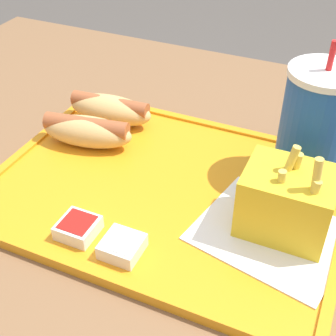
{
  "coord_description": "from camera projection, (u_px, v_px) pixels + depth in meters",
  "views": [
    {
      "loc": [
        0.21,
        -0.45,
        1.13
      ],
      "look_at": [
        0.02,
        -0.03,
        0.78
      ],
      "focal_mm": 50.0,
      "sensor_mm": 36.0,
      "label": 1
    }
  ],
  "objects": [
    {
      "name": "food_tray",
      "position": [
        168.0,
        189.0,
        0.6
      ],
      "size": [
        0.45,
        0.33,
        0.01
      ],
      "color": "orange",
      "rests_on": "dining_table"
    },
    {
      "name": "hot_dog_near",
      "position": [
        87.0,
        130.0,
        0.66
      ],
      "size": [
        0.14,
        0.07,
        0.04
      ],
      "color": "tan",
      "rests_on": "food_tray"
    },
    {
      "name": "sauce_cup_mayo",
      "position": [
        122.0,
        246.0,
        0.51
      ],
      "size": [
        0.04,
        0.04,
        0.02
      ],
      "color": "silver",
      "rests_on": "food_tray"
    },
    {
      "name": "sauce_cup_ketchup",
      "position": [
        78.0,
        227.0,
        0.53
      ],
      "size": [
        0.04,
        0.04,
        0.02
      ],
      "color": "silver",
      "rests_on": "food_tray"
    },
    {
      "name": "soda_cup",
      "position": [
        316.0,
        124.0,
        0.58
      ],
      "size": [
        0.09,
        0.09,
        0.18
      ],
      "color": "#194CA5",
      "rests_on": "food_tray"
    },
    {
      "name": "fries_carton",
      "position": [
        287.0,
        201.0,
        0.52
      ],
      "size": [
        0.1,
        0.08,
        0.12
      ],
      "color": "gold",
      "rests_on": "food_tray"
    },
    {
      "name": "dining_table",
      "position": [
        166.0,
        331.0,
        0.86
      ],
      "size": [
        1.15,
        0.82,
        0.74
      ],
      "color": "brown",
      "rests_on": "ground_plane"
    },
    {
      "name": "paper_napkin",
      "position": [
        271.0,
        233.0,
        0.53
      ],
      "size": [
        0.19,
        0.17,
        0.0
      ],
      "color": "white",
      "rests_on": "food_tray"
    },
    {
      "name": "hot_dog_far",
      "position": [
        110.0,
        109.0,
        0.71
      ],
      "size": [
        0.14,
        0.06,
        0.04
      ],
      "color": "tan",
      "rests_on": "food_tray"
    }
  ]
}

